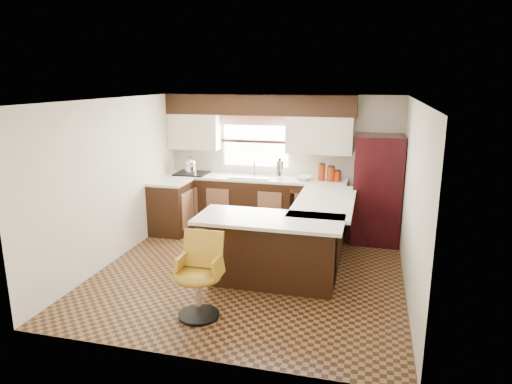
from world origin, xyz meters
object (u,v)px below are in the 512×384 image
(bar_chair, at_px, (198,277))
(peninsula_return, at_px, (272,252))
(refrigerator, at_px, (377,189))
(peninsula_long, at_px, (320,232))

(bar_chair, bearing_deg, peninsula_return, 59.27)
(peninsula_return, relative_size, refrigerator, 0.92)
(peninsula_long, height_order, peninsula_return, same)
(peninsula_return, distance_m, bar_chair, 1.24)
(peninsula_long, bearing_deg, bar_chair, -119.45)
(peninsula_long, xyz_separation_m, peninsula_return, (-0.53, -0.97, 0.00))
(refrigerator, bearing_deg, bar_chair, -121.98)
(peninsula_return, distance_m, refrigerator, 2.48)
(peninsula_long, relative_size, bar_chair, 2.00)
(peninsula_long, bearing_deg, peninsula_return, -118.30)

